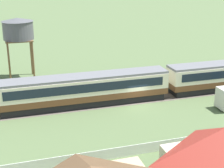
{
  "coord_description": "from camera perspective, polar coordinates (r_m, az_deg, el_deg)",
  "views": [
    {
      "loc": [
        -14.97,
        -37.37,
        16.63
      ],
      "look_at": [
        -2.19,
        4.18,
        1.61
      ],
      "focal_mm": 55.0,
      "sensor_mm": 36.0,
      "label": 1
    }
  ],
  "objects": [
    {
      "name": "railway_track",
      "position": [
        43.43,
        -4.63,
        -3.51
      ],
      "size": [
        110.69,
        3.6,
        0.04
      ],
      "color": "#665B51",
      "rests_on": "ground_plane"
    },
    {
      "name": "water_tower",
      "position": [
        53.57,
        -15.35,
        8.69
      ],
      "size": [
        4.72,
        4.72,
        9.38
      ],
      "color": "brown",
      "rests_on": "ground_plane"
    },
    {
      "name": "cottage_red_roof",
      "position": [
        28.36,
        18.03,
        -11.38
      ],
      "size": [
        8.93,
        5.94,
        5.22
      ],
      "color": "beige",
      "rests_on": "ground_plane"
    },
    {
      "name": "ground_plane",
      "position": [
        43.56,
        4.38,
        -3.45
      ],
      "size": [
        600.0,
        600.0,
        0.0
      ],
      "primitive_type": "plane",
      "color": "#566B42"
    },
    {
      "name": "passenger_train",
      "position": [
        42.73,
        -4.17,
        -0.76
      ],
      "size": [
        66.24,
        3.11,
        3.93
      ],
      "color": "brown",
      "rests_on": "ground_plane"
    }
  ]
}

